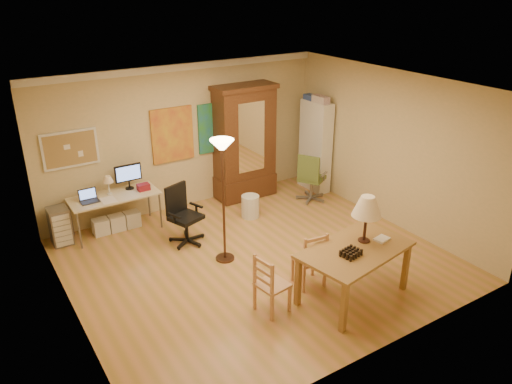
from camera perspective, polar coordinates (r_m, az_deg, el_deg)
floor at (r=7.91m, az=0.12°, el=-7.76°), size 5.50×5.50×0.00m
crown_molding at (r=9.05m, az=-8.52°, el=13.95°), size 5.50×0.08×0.12m
corkboard at (r=8.72m, az=-20.46°, el=4.61°), size 0.90×0.04×0.62m
art_panel_left at (r=9.23m, az=-9.53°, el=6.47°), size 0.80×0.04×1.00m
art_panel_right at (r=9.60m, az=-4.57°, el=7.39°), size 0.75×0.04×0.95m
dining_table at (r=6.83m, az=11.76°, el=-4.98°), size 1.66×1.17×1.43m
ladder_chair_back at (r=7.16m, az=6.19°, el=-7.79°), size 0.44×0.43×0.86m
ladder_chair_left at (r=6.62m, az=1.69°, el=-10.65°), size 0.42×0.44×0.84m
torchiere_lamp at (r=7.26m, az=-3.86°, el=3.07°), size 0.36×0.36×1.96m
computer_desk at (r=8.94m, az=-15.63°, el=-1.83°), size 1.49×0.65×1.12m
office_chair_black at (r=8.38m, az=-8.11°, el=-4.03°), size 0.61×0.61×0.99m
office_chair_green at (r=9.87m, az=6.27°, el=0.46°), size 0.61×0.61×0.98m
drawer_cart at (r=8.84m, az=-21.49°, el=-3.64°), size 0.31×0.38×0.63m
armoire at (r=9.77m, az=-1.32°, el=4.85°), size 1.22×0.58×2.25m
bookshelf at (r=10.23m, az=6.79°, el=5.20°), size 0.28×0.74×1.84m
wastebin at (r=9.17m, az=-0.65°, el=-1.64°), size 0.33×0.33×0.42m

